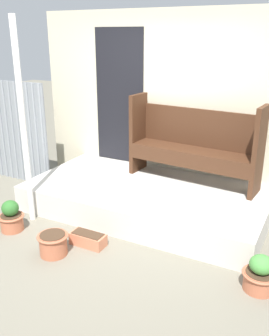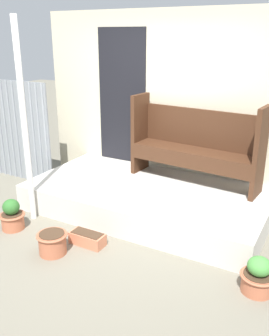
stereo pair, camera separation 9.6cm
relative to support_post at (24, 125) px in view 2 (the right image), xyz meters
name	(u,v)px [view 2 (the right image)]	position (x,y,z in m)	size (l,w,h in m)	color
ground_plane	(108,236)	(1.10, 0.08, -1.24)	(24.00, 24.00, 0.00)	#706B5B
porch_slab	(147,199)	(1.20, 0.90, -1.06)	(3.13, 1.64, 0.35)	beige
house_wall	(173,105)	(1.16, 1.75, 0.07)	(4.33, 0.08, 2.60)	beige
support_post	(24,125)	(0.00, 0.00, 0.00)	(0.07, 0.07, 2.47)	white
bench	(196,142)	(1.66, 1.40, -0.32)	(1.81, 0.55, 1.12)	#422616
flower_pot_left	(12,216)	(-0.01, -0.34, -1.07)	(0.31, 0.31, 0.39)	#B26042
flower_pot_middle	(52,242)	(0.78, -0.52, -1.10)	(0.34, 0.34, 0.24)	#B26042
flower_pot_right	(258,277)	(2.87, -0.10, -1.08)	(0.33, 0.33, 0.36)	#B26042
planter_box_rect	(87,239)	(1.00, -0.19, -1.16)	(0.41, 0.18, 0.15)	#C67251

